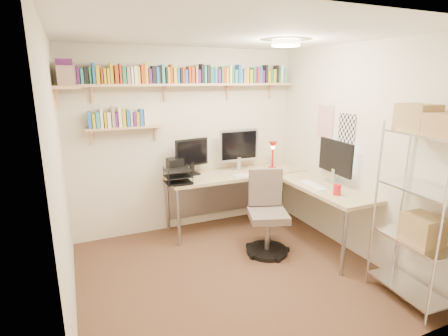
{
  "coord_description": "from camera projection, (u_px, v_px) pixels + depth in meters",
  "views": [
    {
      "loc": [
        -1.48,
        -3.11,
        2.1
      ],
      "look_at": [
        0.14,
        0.55,
        1.07
      ],
      "focal_mm": 28.0,
      "sensor_mm": 36.0,
      "label": 1
    }
  ],
  "objects": [
    {
      "name": "wire_rack",
      "position": [
        425.0,
        177.0,
        3.09
      ],
      "size": [
        0.43,
        0.77,
        1.88
      ],
      "rotation": [
        0.0,
        0.0,
        -0.09
      ],
      "color": "silver",
      "rests_on": "ground"
    },
    {
      "name": "wall_shelves",
      "position": [
        158.0,
        84.0,
        4.33
      ],
      "size": [
        3.12,
        1.09,
        0.8
      ],
      "color": "#DBB57B",
      "rests_on": "ground"
    },
    {
      "name": "room_shell",
      "position": [
        234.0,
        136.0,
        3.47
      ],
      "size": [
        3.24,
        3.04,
        2.52
      ],
      "color": "beige",
      "rests_on": "ground"
    },
    {
      "name": "ground",
      "position": [
        233.0,
        274.0,
        3.86
      ],
      "size": [
        3.2,
        3.2,
        0.0
      ],
      "primitive_type": "plane",
      "color": "#472D1E",
      "rests_on": "ground"
    },
    {
      "name": "corner_desk",
      "position": [
        251.0,
        177.0,
        4.74
      ],
      "size": [
        2.15,
        2.06,
        1.4
      ],
      "color": "tan",
      "rests_on": "ground"
    },
    {
      "name": "office_chair",
      "position": [
        267.0,
        218.0,
        4.29
      ],
      "size": [
        0.58,
        0.58,
        1.03
      ],
      "rotation": [
        0.0,
        0.0,
        -0.33
      ],
      "color": "black",
      "rests_on": "ground"
    }
  ]
}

